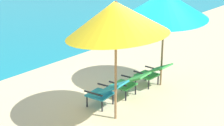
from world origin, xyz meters
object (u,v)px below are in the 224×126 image
(lounge_chair_center, at_px, (130,82))
(beach_umbrella_right, at_px, (165,5))
(beach_umbrella_left, at_px, (116,18))
(lounge_chair_left, at_px, (106,91))
(lounge_chair_right, at_px, (153,72))

(lounge_chair_center, distance_m, beach_umbrella_right, 2.08)
(beach_umbrella_left, height_order, beach_umbrella_right, same)
(lounge_chair_left, height_order, lounge_chair_center, same)
(beach_umbrella_left, relative_size, beach_umbrella_right, 1.05)
(beach_umbrella_right, bearing_deg, lounge_chair_left, 170.80)
(lounge_chair_left, height_order, lounge_chair_right, same)
(lounge_chair_left, height_order, beach_umbrella_right, beach_umbrella_right)
(lounge_chair_right, distance_m, beach_umbrella_right, 1.74)
(lounge_chair_right, xyz_separation_m, beach_umbrella_right, (0.23, -0.12, 1.72))
(lounge_chair_center, height_order, beach_umbrella_left, beach_umbrella_left)
(lounge_chair_left, bearing_deg, beach_umbrella_left, -121.19)
(lounge_chair_right, distance_m, beach_umbrella_left, 2.67)
(lounge_chair_left, distance_m, beach_umbrella_right, 2.61)
(lounge_chair_center, relative_size, beach_umbrella_left, 0.31)
(lounge_chair_center, xyz_separation_m, lounge_chair_right, (0.93, -0.09, 0.00))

